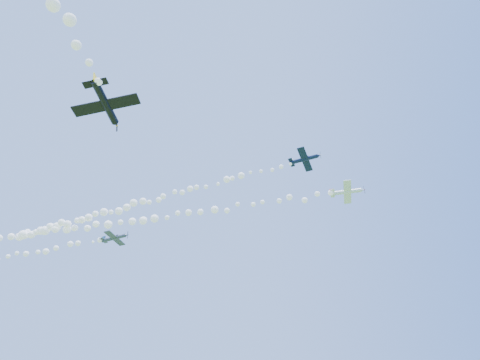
{
  "coord_description": "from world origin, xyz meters",
  "views": [
    {
      "loc": [
        1.47,
        -58.08,
        2.0
      ],
      "look_at": [
        3.68,
        -5.17,
        46.87
      ],
      "focal_mm": 30.0,
      "sensor_mm": 36.0,
      "label": 1
    }
  ],
  "objects_px": {
    "plane_navy": "(305,159)",
    "plane_black": "(106,104)",
    "plane_white": "(347,192)",
    "plane_grey": "(115,238)"
  },
  "relations": [
    {
      "from": "plane_navy",
      "to": "plane_grey",
      "type": "relative_size",
      "value": 1.0
    },
    {
      "from": "plane_white",
      "to": "plane_black",
      "type": "bearing_deg",
      "value": -127.62
    },
    {
      "from": "plane_white",
      "to": "plane_black",
      "type": "xyz_separation_m",
      "value": [
        -38.81,
        -30.08,
        -11.83
      ]
    },
    {
      "from": "plane_black",
      "to": "plane_grey",
      "type": "bearing_deg",
      "value": 20.31
    },
    {
      "from": "plane_white",
      "to": "plane_grey",
      "type": "xyz_separation_m",
      "value": [
        -46.39,
        8.67,
        -6.57
      ]
    },
    {
      "from": "plane_grey",
      "to": "plane_navy",
      "type": "bearing_deg",
      "value": -6.01
    },
    {
      "from": "plane_white",
      "to": "plane_navy",
      "type": "relative_size",
      "value": 1.15
    },
    {
      "from": "plane_navy",
      "to": "plane_grey",
      "type": "xyz_separation_m",
      "value": [
        -36.64,
        16.74,
        -7.53
      ]
    },
    {
      "from": "plane_navy",
      "to": "plane_black",
      "type": "bearing_deg",
      "value": -118.46
    },
    {
      "from": "plane_white",
      "to": "plane_black",
      "type": "distance_m",
      "value": 50.51
    }
  ]
}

